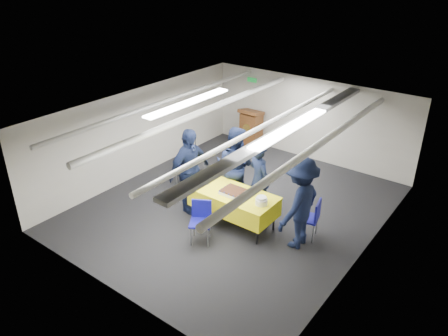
{
  "coord_description": "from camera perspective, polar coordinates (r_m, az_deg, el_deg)",
  "views": [
    {
      "loc": [
        5.02,
        -7.04,
        5.29
      ],
      "look_at": [
        -0.15,
        -0.2,
        1.05
      ],
      "focal_mm": 35.0,
      "sensor_mm": 36.0,
      "label": 1
    }
  ],
  "objects": [
    {
      "name": "chair_left",
      "position": [
        11.03,
        -4.86,
        0.66
      ],
      "size": [
        0.49,
        0.49,
        0.87
      ],
      "color": "gray",
      "rests_on": "ground"
    },
    {
      "name": "chair_near",
      "position": [
        8.81,
        -3.02,
        -6.41
      ],
      "size": [
        0.58,
        0.58,
        0.87
      ],
      "color": "gray",
      "rests_on": "ground"
    },
    {
      "name": "plate_stack_right",
      "position": [
        8.75,
        4.91,
        -4.31
      ],
      "size": [
        0.25,
        0.25,
        0.17
      ],
      "color": "white",
      "rests_on": "serving_table"
    },
    {
      "name": "sailor_d",
      "position": [
        8.56,
        9.8,
        -4.54
      ],
      "size": [
        0.74,
        1.25,
        1.91
      ],
      "primitive_type": "imported",
      "rotation": [
        0.0,
        0.0,
        -1.59
      ],
      "color": "black",
      "rests_on": "ground"
    },
    {
      "name": "room_shell",
      "position": [
        9.58,
        3.37,
        4.98
      ],
      "size": [
        6.0,
        7.0,
        2.3
      ],
      "color": "beige",
      "rests_on": "ground"
    },
    {
      "name": "chair_right",
      "position": [
        9.03,
        11.42,
        -6.09
      ],
      "size": [
        0.51,
        0.51,
        0.87
      ],
      "color": "gray",
      "rests_on": "ground"
    },
    {
      "name": "podium",
      "position": [
        12.94,
        3.56,
        5.08
      ],
      "size": [
        0.62,
        0.53,
        1.25
      ],
      "color": "brown",
      "rests_on": "ground"
    },
    {
      "name": "sheet_cake",
      "position": [
        9.1,
        1.35,
        -3.15
      ],
      "size": [
        0.54,
        0.42,
        0.09
      ],
      "color": "white",
      "rests_on": "serving_table"
    },
    {
      "name": "ground",
      "position": [
        10.14,
        1.37,
        -5.16
      ],
      "size": [
        7.0,
        7.0,
        0.0
      ],
      "primitive_type": "plane",
      "color": "black",
      "rests_on": "ground"
    },
    {
      "name": "sailor_a",
      "position": [
        9.56,
        4.59,
        -1.5
      ],
      "size": [
        0.71,
        0.58,
        1.68
      ],
      "primitive_type": "imported",
      "rotation": [
        0.0,
        0.0,
        2.82
      ],
      "color": "black",
      "rests_on": "ground"
    },
    {
      "name": "serving_table",
      "position": [
        9.27,
        1.25,
        -4.37
      ],
      "size": [
        1.87,
        0.89,
        0.77
      ],
      "color": "black",
      "rests_on": "ground"
    },
    {
      "name": "plate_stack_left",
      "position": [
        9.49,
        -2.54,
        -1.59
      ],
      "size": [
        0.2,
        0.2,
        0.18
      ],
      "color": "white",
      "rests_on": "serving_table"
    },
    {
      "name": "sailor_c",
      "position": [
        9.61,
        -4.55,
        -0.4
      ],
      "size": [
        0.56,
        1.18,
        1.96
      ],
      "primitive_type": "imported",
      "rotation": [
        0.0,
        0.0,
        1.5
      ],
      "color": "black",
      "rests_on": "ground"
    },
    {
      "name": "sailor_b",
      "position": [
        9.88,
        1.4,
        0.22
      ],
      "size": [
        1.05,
        0.9,
        1.89
      ],
      "primitive_type": "imported",
      "rotation": [
        0.0,
        0.0,
        3.36
      ],
      "color": "black",
      "rests_on": "ground"
    }
  ]
}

